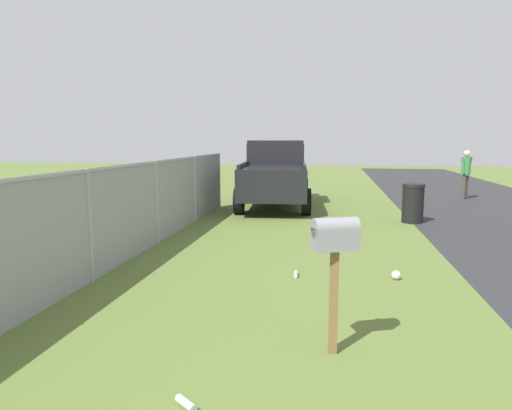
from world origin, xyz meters
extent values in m
cube|color=brown|center=(5.70, 0.07, 0.53)|extent=(0.09, 0.09, 1.05)
cube|color=gray|center=(5.70, 0.07, 1.16)|extent=(0.35, 0.48, 0.22)
cylinder|color=gray|center=(5.70, 0.07, 1.27)|extent=(0.35, 0.48, 0.20)
cube|color=red|center=(5.81, 0.07, 1.23)|extent=(0.02, 0.04, 0.18)
cube|color=black|center=(15.79, 1.93, 0.88)|extent=(5.46, 2.34, 0.90)
cube|color=black|center=(16.43, 1.98, 1.71)|extent=(1.95, 1.90, 0.76)
cube|color=black|center=(16.43, 1.98, 1.71)|extent=(1.90, 1.94, 0.53)
cube|color=black|center=(14.55, 2.71, 1.39)|extent=(2.77, 0.31, 0.12)
cube|color=black|center=(14.70, 0.96, 1.39)|extent=(2.77, 0.31, 0.12)
cylinder|color=black|center=(17.47, 3.03, 0.38)|extent=(0.78, 0.32, 0.76)
cylinder|color=black|center=(17.62, 1.12, 0.38)|extent=(0.78, 0.32, 0.76)
cylinder|color=black|center=(13.96, 2.74, 0.38)|extent=(0.78, 0.32, 0.76)
cylinder|color=black|center=(14.12, 0.83, 0.38)|extent=(0.78, 0.32, 0.76)
cylinder|color=black|center=(13.39, -1.93, 0.46)|extent=(0.53, 0.53, 0.92)
cylinder|color=black|center=(13.39, -1.93, 0.96)|extent=(0.56, 0.56, 0.08)
cylinder|color=#4C4238|center=(18.63, -4.61, 0.43)|extent=(0.14, 0.14, 0.86)
cylinder|color=#4C4238|center=(18.53, -4.51, 0.43)|extent=(0.14, 0.14, 0.86)
cylinder|color=#3F8C4C|center=(18.58, -4.56, 1.19)|extent=(0.30, 0.30, 0.65)
sphere|color=beige|center=(18.58, -4.56, 1.63)|extent=(0.23, 0.23, 0.23)
cylinder|color=#3F8C4C|center=(18.72, -4.70, 1.22)|extent=(0.09, 0.18, 0.59)
cylinder|color=#3F8C4C|center=(18.44, -4.42, 1.22)|extent=(0.09, 0.18, 0.59)
cylinder|color=#9EA3A8|center=(7.44, 3.65, 0.85)|extent=(0.07, 0.07, 1.70)
cylinder|color=#9EA3A8|center=(10.05, 3.65, 0.85)|extent=(0.07, 0.07, 1.70)
cylinder|color=#9EA3A8|center=(12.66, 3.65, 0.85)|extent=(0.07, 0.07, 1.70)
cylinder|color=#9EA3A8|center=(15.27, 3.65, 0.85)|extent=(0.07, 0.07, 1.70)
cube|color=#9EA3A8|center=(7.44, 3.65, 1.67)|extent=(15.66, 0.04, 0.04)
cube|color=gray|center=(7.44, 3.65, 0.85)|extent=(15.66, 0.01, 1.70)
cylinder|color=#B2D8BF|center=(4.53, 1.22, 0.04)|extent=(0.19, 0.22, 0.07)
cylinder|color=#B2D8BF|center=(8.21, 0.64, 0.04)|extent=(0.22, 0.08, 0.07)
sphere|color=silver|center=(8.30, -0.88, 0.07)|extent=(0.14, 0.14, 0.14)
camera|label=1|loc=(1.29, 0.10, 2.12)|focal=32.09mm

